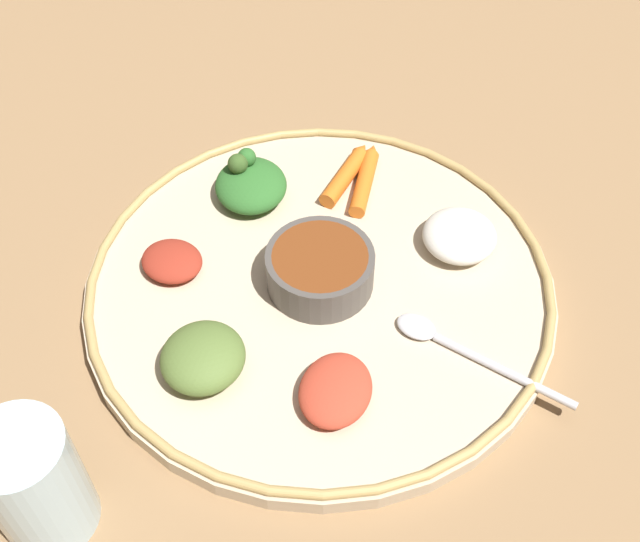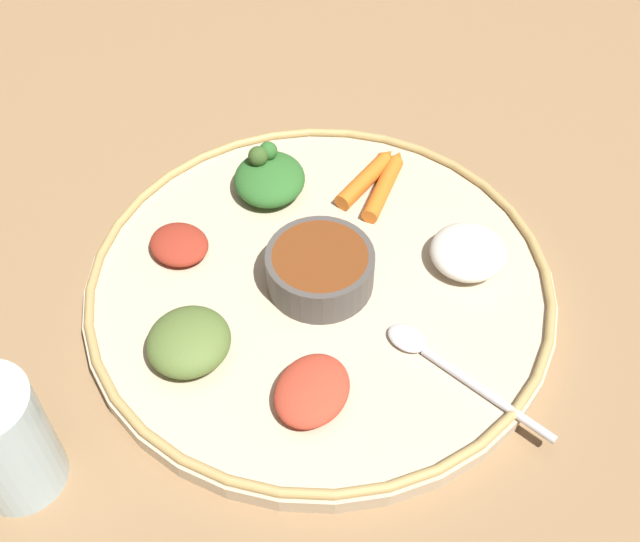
{
  "view_description": "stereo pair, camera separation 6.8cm",
  "coord_description": "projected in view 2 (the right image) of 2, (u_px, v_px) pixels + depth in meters",
  "views": [
    {
      "loc": [
        0.43,
        0.08,
        0.55
      ],
      "look_at": [
        0.0,
        0.0,
        0.03
      ],
      "focal_mm": 44.93,
      "sensor_mm": 36.0,
      "label": 1
    },
    {
      "loc": [
        0.42,
        0.15,
        0.55
      ],
      "look_at": [
        0.0,
        0.0,
        0.03
      ],
      "focal_mm": 44.93,
      "sensor_mm": 36.0,
      "label": 2
    }
  ],
  "objects": [
    {
      "name": "carrot_outer",
      "position": [
        366.0,
        177.0,
        0.77
      ],
      "size": [
        0.09,
        0.04,
        0.02
      ],
      "color": "orange",
      "rests_on": "platter"
    },
    {
      "name": "spoon",
      "position": [
        442.0,
        362.0,
        0.63
      ],
      "size": [
        0.07,
        0.15,
        0.01
      ],
      "color": "silver",
      "rests_on": "platter"
    },
    {
      "name": "center_bowl",
      "position": [
        320.0,
        268.0,
        0.68
      ],
      "size": [
        0.09,
        0.09,
        0.04
      ],
      "color": "#4C4742",
      "rests_on": "platter"
    },
    {
      "name": "mound_beet",
      "position": [
        179.0,
        244.0,
        0.71
      ],
      "size": [
        0.06,
        0.07,
        0.02
      ],
      "primitive_type": "ellipsoid",
      "rotation": [
        0.0,
        0.0,
        4.38
      ],
      "color": "maroon",
      "rests_on": "platter"
    },
    {
      "name": "mound_collards",
      "position": [
        189.0,
        342.0,
        0.63
      ],
      "size": [
        0.08,
        0.08,
        0.03
      ],
      "primitive_type": "ellipsoid",
      "rotation": [
        0.0,
        0.0,
        6.09
      ],
      "color": "#567033",
      "rests_on": "platter"
    },
    {
      "name": "carrot_near_spoon",
      "position": [
        385.0,
        184.0,
        0.76
      ],
      "size": [
        0.1,
        0.02,
        0.02
      ],
      "color": "orange",
      "rests_on": "platter"
    },
    {
      "name": "greens_pile",
      "position": [
        269.0,
        177.0,
        0.75
      ],
      "size": [
        0.09,
        0.09,
        0.04
      ],
      "color": "#2D6628",
      "rests_on": "platter"
    },
    {
      "name": "mound_berbere_red",
      "position": [
        312.0,
        391.0,
        0.61
      ],
      "size": [
        0.07,
        0.06,
        0.02
      ],
      "primitive_type": "ellipsoid",
      "rotation": [
        0.0,
        0.0,
        6.18
      ],
      "color": "#B73D28",
      "rests_on": "platter"
    },
    {
      "name": "mound_rice_white",
      "position": [
        468.0,
        252.0,
        0.7
      ],
      "size": [
        0.08,
        0.08,
        0.03
      ],
      "primitive_type": "ellipsoid",
      "rotation": [
        0.0,
        0.0,
        5.99
      ],
      "color": "silver",
      "rests_on": "platter"
    },
    {
      "name": "drinking_glass",
      "position": [
        6.0,
        446.0,
        0.56
      ],
      "size": [
        0.07,
        0.07,
        0.11
      ],
      "color": "silver",
      "rests_on": "ground_plane"
    },
    {
      "name": "ground_plane",
      "position": [
        320.0,
        294.0,
        0.7
      ],
      "size": [
        2.4,
        2.4,
        0.0
      ],
      "primitive_type": "plane",
      "color": "olive"
    },
    {
      "name": "platter",
      "position": [
        320.0,
        288.0,
        0.7
      ],
      "size": [
        0.41,
        0.41,
        0.02
      ],
      "primitive_type": "cylinder",
      "color": "#C6B293",
      "rests_on": "ground_plane"
    },
    {
      "name": "platter_rim",
      "position": [
        320.0,
        280.0,
        0.69
      ],
      "size": [
        0.4,
        0.4,
        0.01
      ],
      "primitive_type": "torus",
      "color": "tan",
      "rests_on": "platter"
    }
  ]
}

